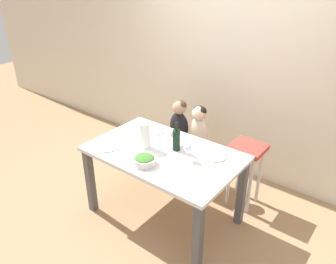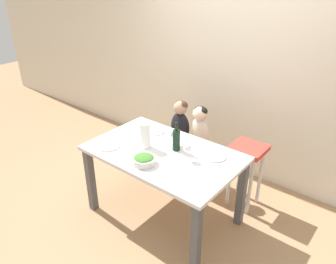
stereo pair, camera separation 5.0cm
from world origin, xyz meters
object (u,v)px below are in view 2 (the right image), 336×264
at_px(chair_far_left, 180,147).
at_px(wine_bottle, 176,139).
at_px(wine_glass_near, 187,148).
at_px(dinner_plate_back_right, 214,156).
at_px(chair_right_highchair, 247,160).
at_px(dinner_plate_back_left, 154,131).
at_px(paper_towel_roll, 145,135).
at_px(salad_bowl_large, 144,160).
at_px(person_child_left, 180,120).
at_px(wine_glass_far, 173,134).
at_px(dinner_plate_front_left, 108,146).
at_px(chair_far_center, 198,154).
at_px(person_child_center, 199,127).

distance_m(chair_far_left, wine_bottle, 0.86).
xyz_separation_m(wine_glass_near, dinner_plate_back_right, (0.16, 0.20, -0.11)).
bearing_deg(chair_right_highchair, dinner_plate_back_left, -153.79).
xyz_separation_m(chair_far_left, wine_glass_near, (0.58, -0.67, 0.49)).
distance_m(chair_right_highchair, wine_glass_near, 0.80).
relative_size(paper_towel_roll, salad_bowl_large, 1.23).
distance_m(dinner_plate_back_left, dinner_plate_back_right, 0.76).
bearing_deg(wine_bottle, person_child_left, 123.87).
bearing_deg(dinner_plate_back_left, salad_bowl_large, -56.78).
relative_size(wine_glass_near, dinner_plate_back_left, 0.72).
relative_size(chair_far_left, person_child_left, 0.94).
xyz_separation_m(chair_right_highchair, dinner_plate_back_left, (-0.88, -0.43, 0.23)).
bearing_deg(salad_bowl_large, wine_glass_far, 92.46).
distance_m(chair_right_highchair, person_child_left, 0.88).
bearing_deg(wine_glass_near, dinner_plate_back_right, 51.97).
xyz_separation_m(chair_far_left, dinner_plate_back_right, (0.74, -0.47, 0.38)).
relative_size(paper_towel_roll, wine_glass_near, 1.55).
distance_m(paper_towel_roll, dinner_plate_front_left, 0.38).
bearing_deg(chair_far_center, paper_towel_roll, -99.85).
relative_size(wine_glass_far, dinner_plate_back_right, 0.72).
distance_m(chair_far_center, dinner_plate_front_left, 1.10).
relative_size(person_child_center, paper_towel_roll, 1.99).
relative_size(chair_right_highchair, dinner_plate_front_left, 3.10).
height_order(person_child_center, salad_bowl_large, person_child_center).
bearing_deg(salad_bowl_large, dinner_plate_back_left, 123.22).
bearing_deg(salad_bowl_large, chair_far_center, 93.90).
height_order(person_child_left, dinner_plate_front_left, person_child_left).
bearing_deg(dinner_plate_back_left, person_child_center, 57.12).
xyz_separation_m(wine_bottle, dinner_plate_back_left, (-0.42, 0.16, -0.11)).
height_order(person_child_left, paper_towel_roll, paper_towel_roll).
distance_m(person_child_left, dinner_plate_back_right, 0.88).
bearing_deg(salad_bowl_large, person_child_center, 93.89).
bearing_deg(dinner_plate_front_left, salad_bowl_large, -1.63).
xyz_separation_m(person_child_center, dinner_plate_front_left, (-0.42, -0.95, 0.03)).
relative_size(chair_far_left, wine_glass_near, 2.89).
distance_m(wine_bottle, dinner_plate_back_left, 0.46).
relative_size(paper_towel_roll, dinner_plate_back_right, 1.11).
bearing_deg(wine_bottle, wine_glass_near, -23.86).
bearing_deg(person_child_left, dinner_plate_back_left, -92.41).
xyz_separation_m(chair_right_highchair, dinner_plate_back_right, (-0.12, -0.47, 0.23)).
distance_m(chair_right_highchair, paper_towel_roll, 1.09).
height_order(wine_glass_far, salad_bowl_large, wine_glass_far).
bearing_deg(dinner_plate_front_left, paper_towel_roll, 36.37).
relative_size(chair_far_center, dinner_plate_back_right, 2.08).
height_order(chair_right_highchair, wine_glass_far, wine_glass_far).
height_order(chair_far_center, paper_towel_roll, paper_towel_roll).
relative_size(wine_bottle, wine_glass_near, 1.75).
bearing_deg(dinner_plate_back_left, dinner_plate_front_left, -104.67).
xyz_separation_m(person_child_center, dinner_plate_back_left, (-0.28, -0.43, 0.03)).
height_order(wine_glass_near, dinner_plate_back_right, wine_glass_near).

